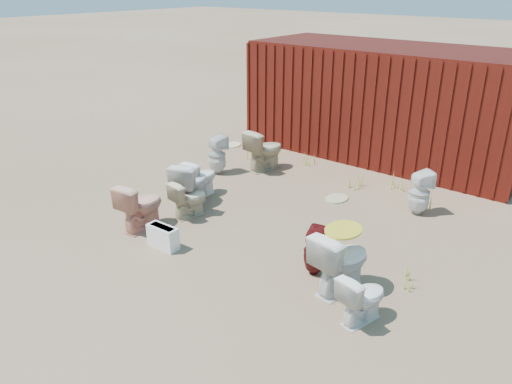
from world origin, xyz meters
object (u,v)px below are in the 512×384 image
Objects in this scene: shipping_container at (387,102)px; toilet_back_yellowlid at (341,261)px; toilet_back_beige_right at (189,199)px; toilet_back_e at (419,193)px; toilet_back_a at (217,155)px; toilet_front_maroon at (315,252)px; toilet_back_beige_left at (265,150)px; loose_tank at (163,237)px; toilet_front_e at (362,298)px; toilet_front_pink at (141,205)px; toilet_front_a at (200,178)px; toilet_front_c at (191,184)px.

shipping_container is 5.84m from toilet_back_yellowlid.
toilet_back_beige_right is 0.83× the size of toilet_back_e.
shipping_container reaches higher than toilet_back_a.
toilet_back_beige_left is at bearing -50.74° from toilet_front_maroon.
toilet_back_yellowlid is at bearing 12.93° from loose_tank.
toilet_front_maroon is at bearing -73.35° from shipping_container.
shipping_container is 6.41m from toilet_front_e.
toilet_back_e is (-0.13, 2.83, -0.04)m from toilet_back_yellowlid.
toilet_back_yellowlid is 1.10× the size of toilet_back_e.
toilet_front_pink is 3.38m from toilet_back_yellowlid.
toilet_front_pink is at bearing 14.80° from toilet_front_e.
toilet_back_yellowlid is (3.50, -2.88, -0.00)m from toilet_back_beige_left.
toilet_back_e is at bearing -53.51° from shipping_container.
toilet_back_yellowlid is at bearing 159.51° from toilet_front_a.
toilet_back_beige_left is at bearing -71.77° from toilet_back_beige_right.
toilet_front_a is 3.21m from toilet_front_maroon.
toilet_back_a reaches higher than toilet_front_a.
toilet_front_a is 0.88m from toilet_back_beige_right.
toilet_front_pink is 1.25× the size of toilet_front_e.
toilet_front_a is 1.09× the size of toilet_back_beige_right.
shipping_container is 12.00× the size of loose_tank.
toilet_back_beige_left is at bearing 102.08° from loose_tank.
toilet_front_maroon is 1.11m from toilet_front_e.
toilet_front_a is at bearing 116.51° from loose_tank.
toilet_front_a is 4.31m from toilet_front_e.
toilet_back_a is (-0.76, 2.56, 0.00)m from toilet_front_pink.
toilet_front_maroon is at bearing -173.58° from toilet_front_pink.
toilet_front_pink is (0.20, -1.53, 0.05)m from toilet_front_a.
toilet_front_a is at bearing -48.75° from toilet_back_beige_right.
toilet_back_a is at bearing 45.72° from toilet_back_e.
shipping_container is 7.09× the size of toilet_front_c.
toilet_front_a is 1.41× the size of loose_tank.
loose_tank is at bearing 114.40° from toilet_front_a.
toilet_back_beige_left is 2.61m from toilet_back_beige_right.
toilet_back_yellowlid is at bearing 150.02° from toilet_front_c.
toilet_front_pink is 3.36m from toilet_back_beige_left.
toilet_front_a is 0.88× the size of toilet_front_pink.
loose_tank is (1.50, -2.77, -0.23)m from toilet_back_a.
loose_tank is (-2.14, -0.82, -0.16)m from toilet_front_maroon.
toilet_front_a is 0.91× the size of toilet_back_e.
toilet_front_maroon is at bearing 19.04° from loose_tank.
toilet_front_maroon is 0.87× the size of toilet_back_e.
toilet_front_c is at bearing -95.83° from toilet_front_pink.
toilet_front_maroon is 0.78× the size of toilet_back_beige_left.
toilet_back_yellowlid is at bearing -69.28° from shipping_container.
toilet_front_pink is at bearing 93.35° from toilet_front_a.
toilet_front_maroon is 0.49m from toilet_back_yellowlid.
shipping_container is 7.51× the size of toilet_front_pink.
toilet_front_pink reaches higher than loose_tank.
toilet_front_a reaches higher than loose_tank.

